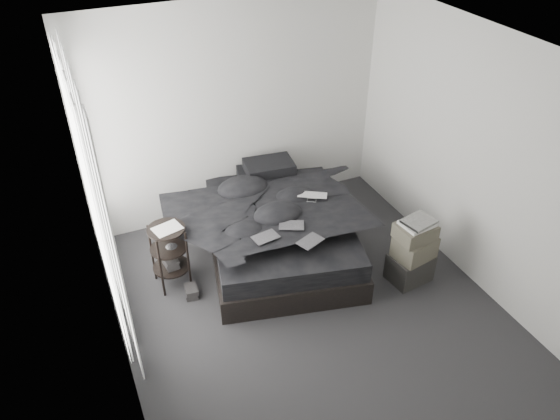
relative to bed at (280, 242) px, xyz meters
name	(u,v)px	position (x,y,z in m)	size (l,w,h in m)	color
floor	(312,313)	(-0.09, -1.02, -0.14)	(3.60, 4.20, 0.01)	#2A2A2C
ceiling	(324,59)	(-0.09, -1.02, 2.46)	(3.60, 4.20, 0.01)	white
wall_back	(235,112)	(-0.09, 1.08, 1.16)	(3.60, 0.01, 2.60)	silver
wall_front	(483,393)	(-0.09, -3.12, 1.16)	(3.60, 0.01, 2.60)	silver
wall_left	(105,260)	(-1.89, -1.02, 1.16)	(0.01, 4.20, 2.60)	silver
wall_right	(482,164)	(1.71, -1.02, 1.16)	(0.01, 4.20, 2.60)	silver
window_left	(90,194)	(-1.87, -0.12, 1.21)	(0.02, 2.00, 2.30)	white
curtain_left	(97,200)	(-1.82, -0.12, 1.14)	(0.06, 2.12, 2.48)	white
bed	(280,242)	(0.00, 0.00, 0.00)	(1.53, 2.02, 0.27)	black
mattress	(280,225)	(0.00, 0.00, 0.24)	(1.47, 1.96, 0.22)	black
duvet	(280,211)	(-0.01, -0.05, 0.47)	(1.49, 1.72, 0.24)	black
pillow_lower	(263,176)	(0.13, 0.78, 0.42)	(0.61, 0.41, 0.14)	black
pillow_upper	(269,167)	(0.19, 0.74, 0.55)	(0.57, 0.39, 0.13)	black
laptop	(312,192)	(0.37, -0.04, 0.60)	(0.32, 0.21, 0.03)	silver
comic_a	(265,231)	(-0.36, -0.47, 0.59)	(0.25, 0.17, 0.01)	black
comic_b	(292,219)	(-0.04, -0.39, 0.60)	(0.25, 0.17, 0.01)	black
comic_c	(311,234)	(0.02, -0.71, 0.60)	(0.25, 0.17, 0.01)	black
side_stand	(170,257)	(-1.24, -0.01, 0.22)	(0.38, 0.38, 0.71)	black
papers	(167,229)	(-1.23, -0.02, 0.58)	(0.27, 0.20, 0.01)	white
floor_books	(191,291)	(-1.12, -0.29, -0.08)	(0.12, 0.18, 0.12)	black
box_lower	(410,267)	(1.09, -0.97, 0.02)	(0.42, 0.33, 0.31)	black
box_mid	(415,247)	(1.10, -0.98, 0.29)	(0.39, 0.31, 0.24)	#534F41
box_upper	(415,232)	(1.08, -0.97, 0.50)	(0.38, 0.30, 0.16)	#534F41
art_book_white	(417,224)	(1.09, -0.97, 0.59)	(0.32, 0.26, 0.03)	silver
art_book_snake	(419,221)	(1.10, -0.98, 0.62)	(0.31, 0.25, 0.03)	silver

